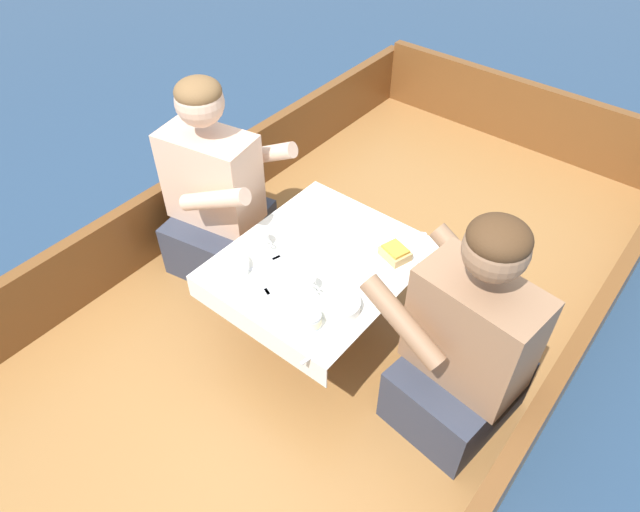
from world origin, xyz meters
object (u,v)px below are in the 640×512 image
object	(u,v)px
coffee_cup_port	(307,284)
sandwich	(395,253)
person_starboard	(465,349)
tin_can	(312,320)
coffee_cup_starboard	(261,239)
person_port	(216,197)

from	to	relation	value
coffee_cup_port	sandwich	bearing A→B (deg)	65.29
person_starboard	tin_can	xyz separation A→B (m)	(-0.45, -0.27, 0.06)
sandwich	tin_can	xyz separation A→B (m)	(-0.04, -0.45, -0.00)
person_starboard	coffee_cup_starboard	bearing A→B (deg)	12.44
person_starboard	coffee_cup_starboard	size ratio (longest dim) A/B	9.75
tin_can	coffee_cup_starboard	bearing A→B (deg)	155.47
person_port	coffee_cup_starboard	xyz separation A→B (m)	(0.40, -0.13, 0.07)
person_starboard	coffee_cup_port	bearing A→B (deg)	22.20
sandwich	coffee_cup_starboard	xyz separation A→B (m)	(-0.45, -0.27, 0.00)
person_port	coffee_cup_port	xyz separation A→B (m)	(0.70, -0.20, 0.07)
coffee_cup_starboard	tin_can	bearing A→B (deg)	-24.53
person_starboard	tin_can	distance (m)	0.53
person_port	sandwich	xyz separation A→B (m)	(0.85, 0.14, 0.07)
person_port	person_starboard	distance (m)	1.27
sandwich	coffee_cup_starboard	distance (m)	0.52
coffee_cup_starboard	coffee_cup_port	bearing A→B (deg)	-14.06
person_port	tin_can	distance (m)	0.88
sandwich	person_port	bearing A→B (deg)	-171.03
coffee_cup_starboard	person_port	bearing A→B (deg)	162.08
person_starboard	coffee_cup_port	size ratio (longest dim) A/B	9.70
person_starboard	coffee_cup_starboard	world-z (taller)	person_starboard
person_starboard	coffee_cup_starboard	distance (m)	0.87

